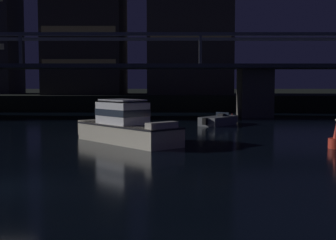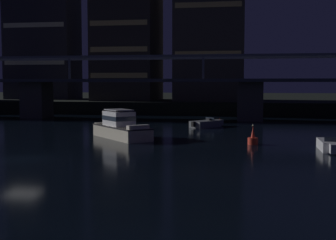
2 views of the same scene
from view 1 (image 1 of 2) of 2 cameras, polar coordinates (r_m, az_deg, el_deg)
far_riverbank at (r=101.86m, az=-3.46°, el=2.99°), size 240.00×80.00×2.20m
river_bridge at (r=53.99m, az=-6.63°, el=5.07°), size 104.21×6.40×9.38m
tower_west_tall at (r=72.56m, az=-9.92°, el=12.27°), size 11.10×13.47×23.27m
cabin_cruiser_near_left at (r=30.04m, az=-5.27°, el=-0.78°), size 7.53×8.26×2.79m
speedboat_mid_left at (r=42.70m, az=6.39°, el=-0.07°), size 4.04×4.67×1.16m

